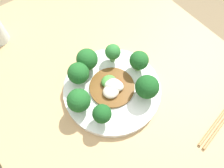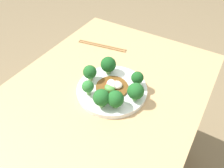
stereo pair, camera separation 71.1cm
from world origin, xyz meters
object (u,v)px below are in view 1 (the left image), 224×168
broccoli_south (79,101)px  broccoli_north (139,61)px  broccoli_west (87,59)px  broccoli_southeast (102,114)px  plate (112,89)px  broccoli_northwest (113,52)px  broccoli_northeast (147,87)px  stirfry_center (112,86)px  broccoli_southwest (78,73)px

broccoli_south → broccoli_north: size_ratio=1.02×
broccoli_west → broccoli_southeast: bearing=-21.5°
plate → broccoli_northwest: bearing=141.5°
broccoli_northeast → stirfry_center: 0.09m
broccoli_southeast → stirfry_center: 0.10m
broccoli_southeast → broccoli_west: bearing=158.5°
broccoli_south → broccoli_southwest: 0.08m
stirfry_center → broccoli_northwest: bearing=141.3°
broccoli_northwest → stirfry_center: (0.07, -0.06, -0.03)m
broccoli_northeast → broccoli_north: 0.08m
broccoli_northwest → broccoli_southeast: (0.13, -0.13, 0.00)m
broccoli_west → stirfry_center: broccoli_west is taller
broccoli_west → broccoli_south: bearing=-43.7°
broccoli_southwest → broccoli_northeast: bearing=39.3°
broccoli_south → plate: bearing=87.3°
stirfry_center → broccoli_west: bearing=-171.1°
plate → broccoli_south: size_ratio=3.87×
broccoli_southeast → stirfry_center: (-0.06, 0.07, -0.03)m
broccoli_northeast → broccoli_southeast: bearing=-94.6°
plate → broccoli_northwest: broccoli_northwest is taller
plate → broccoli_north: size_ratio=3.96×
plate → broccoli_northeast: 0.10m
broccoli_south → broccoli_west: bearing=136.3°
broccoli_west → plate: bearing=8.9°
broccoli_northwest → broccoli_southeast: bearing=-45.2°
broccoli_southeast → broccoli_south: bearing=-158.6°
broccoli_northeast → broccoli_north: broccoli_northeast is taller
broccoli_southwest → broccoli_west: bearing=116.8°
plate → broccoli_southeast: (0.06, -0.07, 0.05)m
broccoli_south → broccoli_southeast: (0.06, 0.02, 0.00)m
broccoli_northwest → broccoli_west: 0.07m
broccoli_southwest → broccoli_north: (0.06, 0.15, 0.00)m
broccoli_southwest → broccoli_west: 0.05m
plate → stirfry_center: size_ratio=2.18×
broccoli_southwest → broccoli_southeast: size_ratio=1.04×
broccoli_northwest → stirfry_center: 0.09m
plate → broccoli_southwest: 0.10m
broccoli_southwest → stirfry_center: broccoli_southwest is taller
plate → broccoli_north: 0.10m
broccoli_northwest → stirfry_center: size_ratio=0.50×
broccoli_northwest → broccoli_northeast: (0.14, 0.00, 0.00)m
broccoli_southeast → broccoli_northeast: (0.01, 0.13, 0.00)m
broccoli_northeast → broccoli_west: bearing=-155.7°
broccoli_south → broccoli_north: bearing=90.1°
plate → broccoli_northwest: 0.10m
broccoli_west → stirfry_center: size_ratio=0.58×
broccoli_south → stirfry_center: bearing=87.6°
broccoli_northwest → broccoli_north: broccoli_north is taller
broccoli_south → broccoli_west: (-0.09, 0.08, 0.00)m
broccoli_northwest → broccoli_west: size_ratio=0.87×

